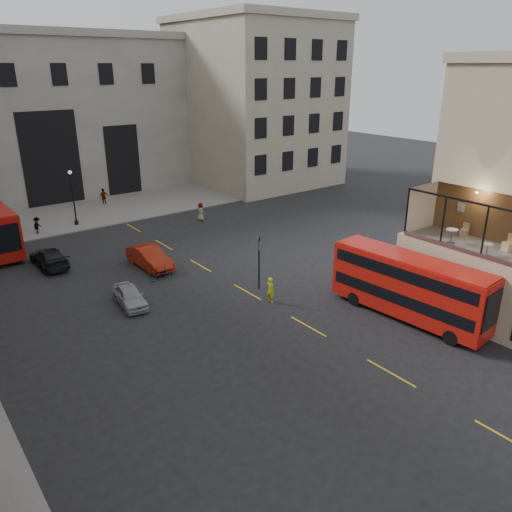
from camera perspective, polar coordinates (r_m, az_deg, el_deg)
ground at (r=27.86m, az=17.71°, el=-11.22°), size 140.00×140.00×0.00m
host_frontage at (r=31.97m, az=24.96°, el=-3.41°), size 3.00×11.00×4.50m
cafe_floor at (r=31.17m, az=25.60°, el=0.46°), size 3.00×10.00×0.10m
gateway at (r=62.72m, az=-24.25°, el=14.64°), size 35.00×10.60×18.00m
building_right at (r=66.36m, az=-0.20°, el=17.52°), size 16.60×18.60×20.00m
pavement_far at (r=54.53m, az=-21.15°, el=4.31°), size 40.00×12.00×0.12m
traffic_light_near at (r=33.47m, az=0.34°, el=0.05°), size 0.16×0.20×3.80m
street_lamp_b at (r=50.23m, az=-20.12°, el=5.88°), size 0.36×0.36×5.33m
bus_near at (r=31.05m, az=17.11°, el=-3.13°), size 2.98×9.92×3.90m
car_a at (r=32.83m, az=-14.22°, el=-4.47°), size 1.95×3.88×1.27m
car_b at (r=38.51m, az=-12.07°, el=-0.19°), size 1.83×4.82×1.57m
car_c at (r=41.06m, az=-22.56°, el=-0.17°), size 1.99×4.80×1.39m
bicycle at (r=36.30m, az=-10.92°, el=-2.03°), size 1.65×0.58×0.86m
cyclist at (r=32.17m, az=1.67°, el=-3.89°), size 0.45×0.65×1.72m
pedestrian_b at (r=49.24m, az=-23.71°, el=3.16°), size 1.14×1.18×1.62m
pedestrian_c at (r=57.43m, az=-17.02°, el=6.49°), size 1.14×0.63×1.83m
pedestrian_d at (r=49.62m, az=-6.35°, el=5.06°), size 0.96×1.04×1.78m
cafe_table_mid at (r=30.03m, az=24.94°, el=0.85°), size 0.54×0.54×0.68m
cafe_table_far at (r=31.33m, az=21.47°, el=2.37°), size 0.68×0.68×0.85m
cafe_chair_c at (r=31.37m, az=26.83°, el=1.03°), size 0.57×0.57×0.96m
cafe_chair_d at (r=33.05m, az=22.69°, el=2.54°), size 0.43×0.43×0.81m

